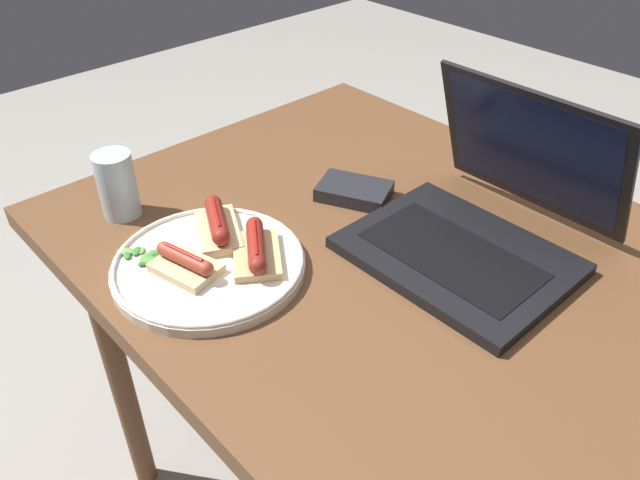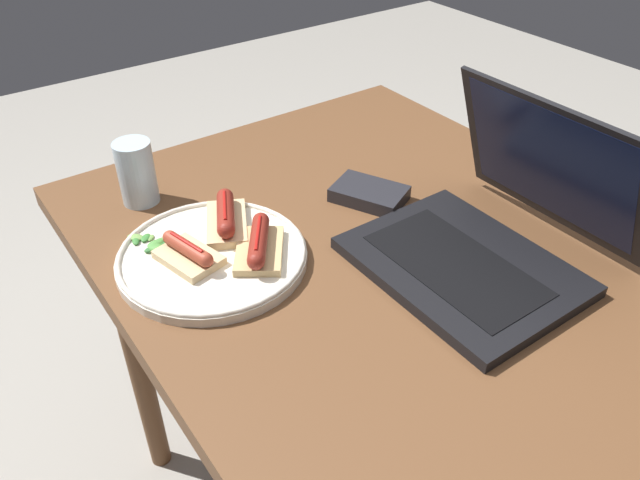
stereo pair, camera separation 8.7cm
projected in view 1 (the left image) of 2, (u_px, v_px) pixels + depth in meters
The scene contains 9 objects.
desk at pixel (400, 295), 0.99m from camera, with size 1.08×0.80×0.76m.
laptop at pixel (479, 225), 0.93m from camera, with size 0.31×0.32×0.23m.
plate at pixel (209, 264), 0.90m from camera, with size 0.28×0.28×0.02m.
sausage_toast_left at pixel (186, 264), 0.88m from camera, with size 0.11×0.08×0.04m.
sausage_toast_middle at pixel (218, 225), 0.95m from camera, with size 0.13×0.11×0.04m.
sausage_toast_right at pixel (256, 250), 0.90m from camera, with size 0.13×0.12×0.04m.
salad_pile at pixel (145, 256), 0.90m from camera, with size 0.08×0.06×0.01m.
drinking_glass at pixel (117, 185), 1.00m from camera, with size 0.06×0.06×0.11m.
external_drive at pixel (354, 191), 1.06m from camera, with size 0.14×0.12×0.02m.
Camera 1 is at (0.46, -0.60, 1.34)m, focal length 35.00 mm.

